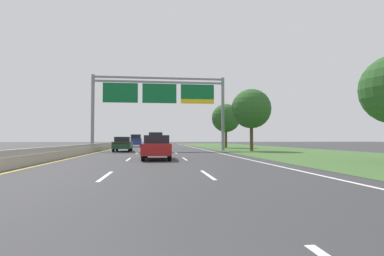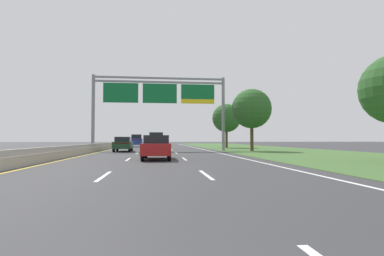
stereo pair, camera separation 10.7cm
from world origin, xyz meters
TOP-DOWN VIEW (x-y plane):
  - ground_plane at (0.00, 35.00)m, footprint 220.00×220.00m
  - lane_striping at (0.00, 34.54)m, footprint 11.96×106.00m
  - grass_verge_right at (13.95, 35.00)m, footprint 14.00×110.00m
  - median_barrier_concrete at (-6.60, 35.00)m, footprint 0.60×110.00m
  - overhead_sign_gantry at (0.30, 33.58)m, footprint 15.06×0.42m
  - pickup_truck_grey at (-0.12, 38.30)m, footprint 2.10×5.44m
  - car_blue_left_lane_suv at (-3.50, 51.90)m, footprint 2.04×4.75m
  - car_red_centre_lane_sedan at (0.00, 19.24)m, footprint 1.92×4.44m
  - car_darkgreen_left_lane_sedan at (-3.62, 32.51)m, footprint 1.87×4.42m
  - roadside_tree_mid at (10.36, 31.50)m, footprint 4.35×4.35m
  - roadside_tree_far at (10.43, 43.98)m, footprint 4.31×4.31m

SIDE VIEW (x-z plane):
  - ground_plane at x=0.00m, z-range 0.00..0.00m
  - lane_striping at x=0.00m, z-range 0.00..0.01m
  - grass_verge_right at x=13.95m, z-range 0.00..0.02m
  - median_barrier_concrete at x=-6.60m, z-range -0.07..0.78m
  - car_red_centre_lane_sedan at x=0.00m, z-range 0.03..1.60m
  - car_darkgreen_left_lane_sedan at x=-3.62m, z-range 0.03..1.60m
  - pickup_truck_grey at x=-0.12m, z-range -0.03..2.17m
  - car_blue_left_lane_suv at x=-3.50m, z-range 0.04..2.15m
  - roadside_tree_far at x=10.43m, z-range 1.17..7.85m
  - roadside_tree_mid at x=10.36m, z-range 1.24..8.10m
  - overhead_sign_gantry at x=0.30m, z-range 1.83..10.34m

